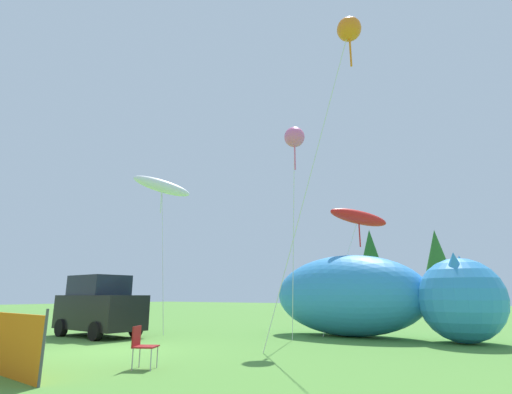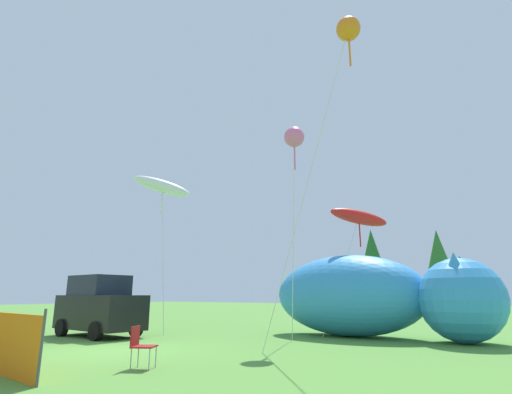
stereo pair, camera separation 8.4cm
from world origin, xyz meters
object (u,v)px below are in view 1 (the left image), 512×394
(parked_car, at_px, (99,306))
(kite_red_lizard, at_px, (359,218))
(kite_orange_flower, at_px, (349,31))
(kite_white_ghost, at_px, (162,186))
(kite_pink_octopus, at_px, (294,138))
(folding_chair, at_px, (142,343))
(inflatable_cat, at_px, (373,298))

(parked_car, relative_size, kite_red_lizard, 0.75)
(kite_orange_flower, relative_size, kite_white_ghost, 1.39)
(kite_white_ghost, bearing_deg, kite_pink_octopus, -1.40)
(folding_chair, distance_m, kite_orange_flower, 10.67)
(kite_orange_flower, height_order, kite_red_lizard, kite_orange_flower)
(kite_pink_octopus, relative_size, kite_white_ghost, 1.07)
(parked_car, bearing_deg, kite_red_lizard, 44.72)
(parked_car, height_order, kite_white_ghost, kite_white_ghost)
(folding_chair, height_order, kite_white_ghost, kite_white_ghost)
(kite_red_lizard, bearing_deg, parked_car, -139.89)
(kite_pink_octopus, bearing_deg, parked_car, -160.16)
(folding_chair, bearing_deg, kite_red_lizard, 54.17)
(inflatable_cat, distance_m, kite_red_lizard, 3.82)
(parked_car, bearing_deg, inflatable_cat, 35.64)
(folding_chair, height_order, kite_red_lizard, kite_red_lizard)
(folding_chair, distance_m, inflatable_cat, 9.43)
(inflatable_cat, height_order, kite_pink_octopus, kite_pink_octopus)
(parked_car, distance_m, folding_chair, 7.72)
(kite_pink_octopus, height_order, kite_white_ghost, kite_pink_octopus)
(parked_car, height_order, folding_chair, parked_car)
(inflatable_cat, xyz_separation_m, kite_white_ghost, (-8.96, -2.60, 5.16))
(inflatable_cat, xyz_separation_m, kite_pink_octopus, (-1.70, -2.78, 5.93))
(parked_car, bearing_deg, kite_pink_octopus, 24.45)
(parked_car, xyz_separation_m, kite_red_lizard, (8.16, 6.87, 3.74))
(folding_chair, relative_size, kite_white_ghost, 0.12)
(folding_chair, relative_size, kite_pink_octopus, 0.11)
(kite_pink_octopus, bearing_deg, inflatable_cat, 58.63)
(parked_car, relative_size, kite_white_ghost, 0.56)
(kite_orange_flower, bearing_deg, kite_white_ghost, 168.31)
(kite_pink_octopus, relative_size, kite_red_lizard, 1.44)
(inflatable_cat, height_order, kite_white_ghost, kite_white_ghost)
(parked_car, bearing_deg, kite_orange_flower, 8.39)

